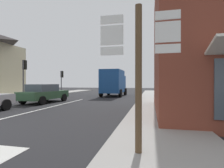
{
  "coord_description": "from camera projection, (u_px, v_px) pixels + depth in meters",
  "views": [
    {
      "loc": [
        6.36,
        -3.59,
        1.59
      ],
      "look_at": [
        3.06,
        11.25,
        1.48
      ],
      "focal_mm": 28.06,
      "sensor_mm": 36.0,
      "label": 1
    }
  ],
  "objects": [
    {
      "name": "lane_centre_stripe",
      "position": [
        45.0,
        108.0,
        10.75
      ],
      "size": [
        0.16,
        12.0,
        0.01
      ],
      "primitive_type": "cube",
      "color": "silver",
      "rests_on": "ground"
    },
    {
      "name": "ground_plane",
      "position": [
        73.0,
        102.0,
        14.65
      ],
      "size": [
        80.0,
        80.0,
        0.0
      ],
      "primitive_type": "plane",
      "color": "#232326"
    },
    {
      "name": "route_sign_post",
      "position": [
        139.0,
        67.0,
        3.64
      ],
      "size": [
        1.66,
        0.14,
        3.2
      ],
      "color": "brown",
      "rests_on": "ground"
    },
    {
      "name": "traffic_light_far_left",
      "position": [
        62.0,
        77.0,
        24.01
      ],
      "size": [
        0.3,
        0.49,
        3.21
      ],
      "color": "#47474C",
      "rests_on": "ground"
    },
    {
      "name": "delivery_truck",
      "position": [
        114.0,
        82.0,
        20.7
      ],
      "size": [
        2.55,
        5.03,
        3.05
      ],
      "color": "#19478C",
      "rests_on": "ground"
    },
    {
      "name": "sidewalk_right",
      "position": [
        156.0,
        106.0,
        11.24
      ],
      "size": [
        2.87,
        44.0,
        0.14
      ],
      "primitive_type": "cube",
      "color": "#9E9B96",
      "rests_on": "ground"
    },
    {
      "name": "sedan_far",
      "position": [
        44.0,
        93.0,
        13.92
      ],
      "size": [
        2.28,
        4.35,
        1.47
      ],
      "color": "#2D5133",
      "rests_on": "ground"
    },
    {
      "name": "traffic_light_near_left",
      "position": [
        24.0,
        70.0,
        16.88
      ],
      "size": [
        0.3,
        0.49,
        3.77
      ],
      "color": "#47474C",
      "rests_on": "ground"
    }
  ]
}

